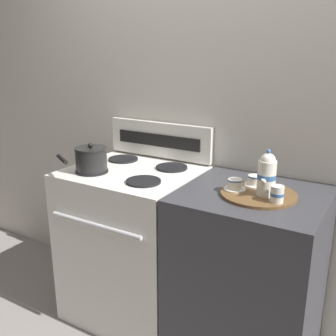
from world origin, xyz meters
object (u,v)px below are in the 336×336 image
Objects in this scene: serving_tray at (259,194)px; teacup_left at (235,184)px; teacup_right at (255,181)px; saucepan at (91,159)px; stove at (134,243)px; teapot at (267,174)px; creamer_jug at (277,194)px.

teacup_left reaches higher than serving_tray.
teacup_right is at bearing 58.60° from teacup_left.
teacup_left is (0.81, 0.11, -0.04)m from saucepan.
teapot is (0.79, -0.04, 0.58)m from stove.
teacup_left is at bearing -3.46° from stove.
stove is 12.34× the size of creamer_jug.
saucepan is at bearing -166.29° from teacup_right.
teapot reaches higher than stove.
creamer_jug is at bearing -15.14° from teacup_left.
teapot is at bearing 0.44° from teacup_left.
teacup_right is (-0.09, 0.10, -0.08)m from teapot.
serving_tray is 4.68× the size of creamer_jug.
serving_tray is (0.75, -0.02, 0.47)m from stove.
teacup_right is at bearing 13.71° from saucepan.
teacup_right is 1.41× the size of creamer_jug.
serving_tray is (0.93, 0.12, -0.07)m from saucepan.
stove is 4.31× the size of teapot.
saucepan is 0.97m from teapot.
teacup_right is at bearing 129.72° from teapot.
creamer_jug is (0.16, -0.16, 0.01)m from teacup_right.
serving_tray is at bearing 158.44° from teapot.
serving_tray is 1.63× the size of teapot.
teacup_left is 0.23m from creamer_jug.
teacup_right is (0.06, 0.10, 0.00)m from teacup_left.
saucepan is 0.90m from teacup_right.
stove is 8.78× the size of teacup_left.
serving_tray is 3.33× the size of teacup_right.
saucepan is at bearing -173.46° from teapot.
teacup_left reaches higher than stove.
teacup_left and teacup_right have the same top height.
stove is 0.86m from teacup_right.
stove is at bearing 39.90° from saucepan.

